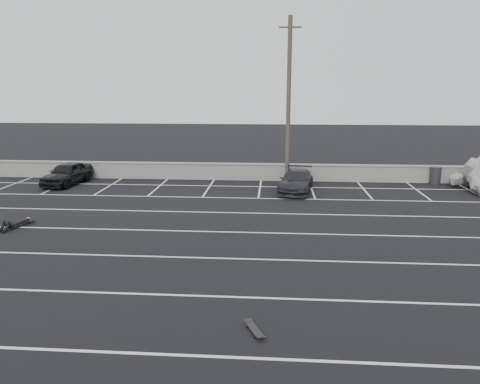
# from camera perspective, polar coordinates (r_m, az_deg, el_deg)

# --- Properties ---
(ground) EXTENTS (120.00, 120.00, 0.00)m
(ground) POSITION_cam_1_polar(r_m,az_deg,el_deg) (16.29, -2.47, -8.08)
(ground) COLOR black
(ground) RESTS_ON ground
(seawall) EXTENTS (50.00, 0.45, 1.06)m
(seawall) POSITION_cam_1_polar(r_m,az_deg,el_deg) (29.64, 0.68, 2.53)
(seawall) COLOR gray
(seawall) RESTS_ON ground
(stall_lines) EXTENTS (36.00, 20.05, 0.01)m
(stall_lines) POSITION_cam_1_polar(r_m,az_deg,el_deg) (20.45, -1.26, -3.70)
(stall_lines) COLOR silver
(stall_lines) RESTS_ON ground
(car_left) EXTENTS (2.10, 4.15, 1.35)m
(car_left) POSITION_cam_1_polar(r_m,az_deg,el_deg) (30.12, -20.33, 2.14)
(car_left) COLOR black
(car_left) RESTS_ON ground
(car_right) EXTENTS (2.34, 4.41, 1.22)m
(car_right) POSITION_cam_1_polar(r_m,az_deg,el_deg) (26.48, 6.83, 1.34)
(car_right) COLOR #232228
(car_right) RESTS_ON ground
(utility_pole) EXTENTS (1.30, 0.26, 9.77)m
(utility_pole) POSITION_cam_1_polar(r_m,az_deg,el_deg) (28.35, 5.94, 10.95)
(utility_pole) COLOR #4C4238
(utility_pole) RESTS_ON ground
(trash_bin) EXTENTS (0.81, 0.81, 1.05)m
(trash_bin) POSITION_cam_1_polar(r_m,az_deg,el_deg) (30.70, 22.73, 1.86)
(trash_bin) COLOR #252527
(trash_bin) RESTS_ON ground
(person) EXTENTS (1.72, 2.58, 0.45)m
(person) POSITION_cam_1_polar(r_m,az_deg,el_deg) (22.06, -25.23, -3.13)
(person) COLOR black
(person) RESTS_ON ground
(skateboard) EXTENTS (0.49, 0.79, 0.09)m
(skateboard) POSITION_cam_1_polar(r_m,az_deg,el_deg) (11.73, 1.77, -16.40)
(skateboard) COLOR black
(skateboard) RESTS_ON ground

